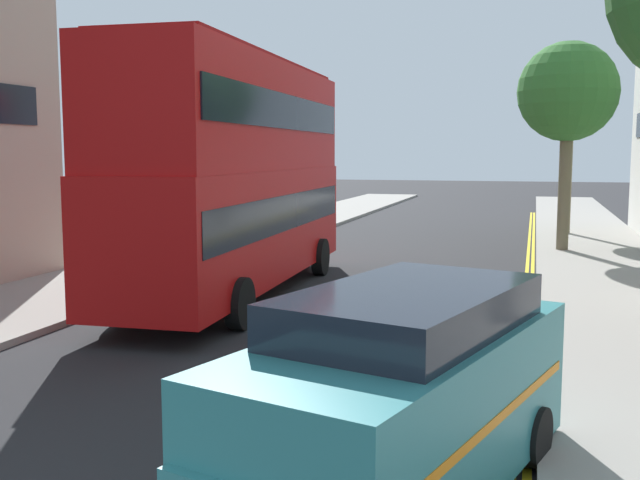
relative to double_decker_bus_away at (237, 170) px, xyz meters
The scene contains 8 objects.
sidewalk_right 9.63m from the double_decker_bus_away, 11.98° to the left, with size 4.00×80.00×0.14m, color gray.
sidewalk_left 5.35m from the double_decker_bus_away, 154.73° to the left, with size 4.00×80.00×0.14m, color gray.
kerb_line_outer 7.51m from the double_decker_bus_away, ahead, with size 0.10×56.00×0.01m, color yellow.
kerb_line_inner 7.36m from the double_decker_bus_away, ahead, with size 0.10×56.00×0.01m, color yellow.
double_decker_bus_away is the anchor object (origin of this frame).
taxi_minivan 11.25m from the double_decker_bus_away, 59.45° to the right, with size 3.14×5.14×2.12m.
street_tree_near 12.95m from the double_decker_bus_away, 52.15° to the left, with size 3.33×3.33×7.01m.
street_tree_mid 17.84m from the double_decker_bus_away, 62.42° to the left, with size 3.24×3.24×7.47m.
Camera 1 is at (4.38, -2.38, 3.45)m, focal length 41.60 mm.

